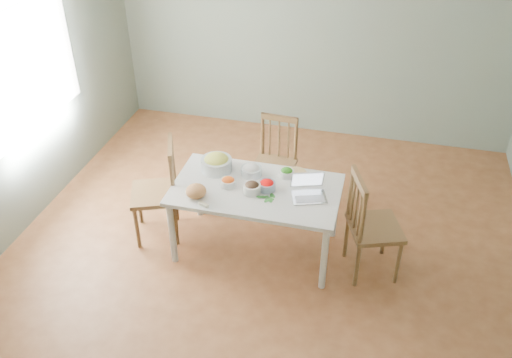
% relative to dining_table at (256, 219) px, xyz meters
% --- Properties ---
extents(floor, '(5.00, 5.00, 0.00)m').
position_rel_dining_table_xyz_m(floor, '(0.12, -0.01, -0.36)').
color(floor, brown).
rests_on(floor, ground).
extents(wall_back, '(5.00, 0.00, 2.70)m').
position_rel_dining_table_xyz_m(wall_back, '(0.12, 2.49, 0.99)').
color(wall_back, slate).
rests_on(wall_back, ground).
extents(wall_left, '(0.00, 5.00, 2.70)m').
position_rel_dining_table_xyz_m(wall_left, '(-2.38, -0.01, 0.99)').
color(wall_left, slate).
rests_on(wall_left, ground).
extents(window_left, '(0.04, 1.60, 1.20)m').
position_rel_dining_table_xyz_m(window_left, '(-2.36, 0.29, 1.14)').
color(window_left, white).
rests_on(window_left, ground).
extents(dining_table, '(1.53, 0.86, 0.72)m').
position_rel_dining_table_xyz_m(dining_table, '(0.00, 0.00, 0.00)').
color(dining_table, white).
rests_on(dining_table, floor).
extents(chair_far, '(0.46, 0.44, 0.97)m').
position_rel_dining_table_xyz_m(chair_far, '(-0.01, 0.79, 0.13)').
color(chair_far, '#50311C').
rests_on(chair_far, floor).
extents(chair_left, '(0.58, 0.59, 1.04)m').
position_rel_dining_table_xyz_m(chair_left, '(-1.01, -0.02, 0.16)').
color(chair_left, '#50311C').
rests_on(chair_left, floor).
extents(chair_right, '(0.57, 0.58, 1.04)m').
position_rel_dining_table_xyz_m(chair_right, '(1.10, -0.03, 0.16)').
color(chair_right, '#50311C').
rests_on(chair_right, floor).
extents(bread_boule, '(0.23, 0.23, 0.12)m').
position_rel_dining_table_xyz_m(bread_boule, '(-0.48, -0.26, 0.42)').
color(bread_boule, tan).
rests_on(bread_boule, dining_table).
extents(butter_stick, '(0.10, 0.06, 0.03)m').
position_rel_dining_table_xyz_m(butter_stick, '(-0.38, -0.37, 0.37)').
color(butter_stick, '#F2EBC8').
rests_on(butter_stick, dining_table).
extents(bowl_squash, '(0.33, 0.33, 0.17)m').
position_rel_dining_table_xyz_m(bowl_squash, '(-0.44, 0.20, 0.44)').
color(bowl_squash, '#D5C568').
rests_on(bowl_squash, dining_table).
extents(bowl_carrot, '(0.19, 0.19, 0.08)m').
position_rel_dining_table_xyz_m(bowl_carrot, '(-0.26, -0.03, 0.40)').
color(bowl_carrot, '#F04202').
rests_on(bowl_carrot, dining_table).
extents(bowl_onion, '(0.23, 0.23, 0.11)m').
position_rel_dining_table_xyz_m(bowl_onion, '(-0.10, 0.20, 0.41)').
color(bowl_onion, white).
rests_on(bowl_onion, dining_table).
extents(bowl_mushroom, '(0.16, 0.16, 0.11)m').
position_rel_dining_table_xyz_m(bowl_mushroom, '(-0.02, -0.08, 0.41)').
color(bowl_mushroom, black).
rests_on(bowl_mushroom, dining_table).
extents(bowl_redpep, '(0.20, 0.20, 0.09)m').
position_rel_dining_table_xyz_m(bowl_redpep, '(0.10, 0.00, 0.41)').
color(bowl_redpep, '#CF0000').
rests_on(bowl_redpep, dining_table).
extents(bowl_broccoli, '(0.14, 0.14, 0.09)m').
position_rel_dining_table_xyz_m(bowl_broccoli, '(0.23, 0.26, 0.40)').
color(bowl_broccoli, '#104308').
rests_on(bowl_broccoli, dining_table).
extents(flatbread, '(0.22, 0.22, 0.02)m').
position_rel_dining_table_xyz_m(flatbread, '(0.31, 0.33, 0.37)').
color(flatbread, '#D4B685').
rests_on(flatbread, dining_table).
extents(basil_bunch, '(0.19, 0.19, 0.02)m').
position_rel_dining_table_xyz_m(basil_bunch, '(0.12, -0.13, 0.37)').
color(basil_bunch, '#19641D').
rests_on(basil_bunch, dining_table).
extents(laptop, '(0.37, 0.35, 0.20)m').
position_rel_dining_table_xyz_m(laptop, '(0.50, -0.03, 0.46)').
color(laptop, silver).
rests_on(laptop, dining_table).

